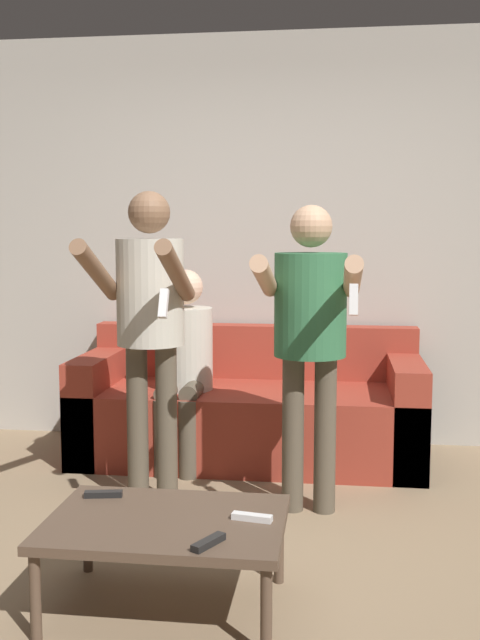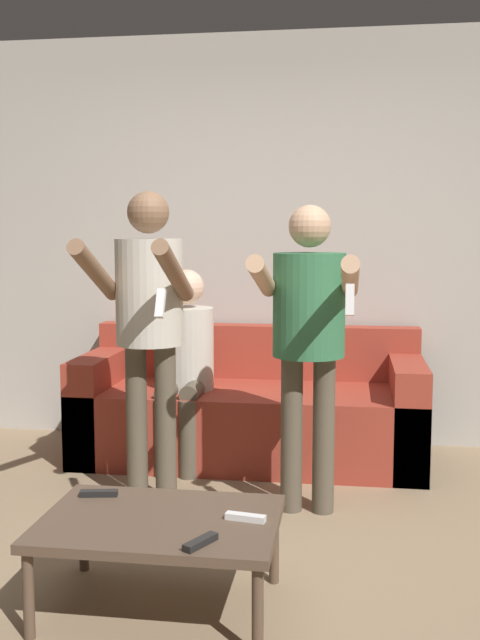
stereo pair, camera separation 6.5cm
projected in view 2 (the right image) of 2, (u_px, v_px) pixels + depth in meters
The scene contains 10 objects.
ground_plane at pixel (225, 578), 3.05m from camera, with size 14.00×14.00×0.00m, color #937A5B.
wall_back at pixel (277, 241), 4.99m from camera, with size 6.40×0.06×2.70m.
couch at pixel (250, 413), 4.68m from camera, with size 2.11×0.85×0.80m.
person_standing_left at pixel (149, 311), 3.78m from camera, with size 0.46×0.73×1.61m.
person_standing_right at pixel (309, 322), 3.66m from camera, with size 0.48×0.77×1.54m.
person_seated at pixel (185, 357), 4.51m from camera, with size 0.32×0.54×1.18m.
coffee_table at pixel (160, 527), 2.77m from camera, with size 0.88×0.62×0.35m.
remote_near at pixel (200, 542), 2.52m from camera, with size 0.10×0.15×0.02m.
remote_mid at pixel (246, 517), 2.74m from camera, with size 0.15×0.06×0.02m.
remote_far at pixel (99, 493), 2.99m from camera, with size 0.15×0.06×0.02m.
Camera 2 is at (0.48, -2.87, 1.40)m, focal length 42.00 mm.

